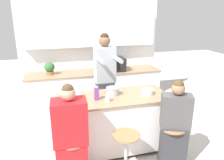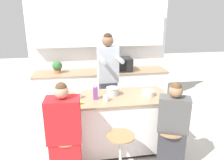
# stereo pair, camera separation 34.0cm
# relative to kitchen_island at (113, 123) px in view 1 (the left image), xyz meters

# --- Properties ---
(ground_plane) EXTENTS (16.00, 16.00, 0.00)m
(ground_plane) POSITION_rel_kitchen_island_xyz_m (0.00, 0.00, -0.47)
(ground_plane) COLOR beige
(wall_back) EXTENTS (3.18, 0.22, 2.70)m
(wall_back) POSITION_rel_kitchen_island_xyz_m (0.00, 1.86, 1.07)
(wall_back) COLOR white
(wall_back) RESTS_ON ground_plane
(back_counter) EXTENTS (2.95, 0.64, 0.93)m
(back_counter) POSITION_rel_kitchen_island_xyz_m (0.00, 1.56, -0.01)
(back_counter) COLOR white
(back_counter) RESTS_ON ground_plane
(kitchen_island) EXTENTS (1.77, 0.76, 0.93)m
(kitchen_island) POSITION_rel_kitchen_island_xyz_m (0.00, 0.00, 0.00)
(kitchen_island) COLOR black
(kitchen_island) RESTS_ON ground_plane
(bar_stool_leftmost) EXTENTS (0.38, 0.38, 0.64)m
(bar_stool_leftmost) POSITION_rel_kitchen_island_xyz_m (-0.71, -0.60, -0.12)
(bar_stool_leftmost) COLOR #997047
(bar_stool_leftmost) RESTS_ON ground_plane
(bar_stool_center) EXTENTS (0.38, 0.38, 0.64)m
(bar_stool_center) POSITION_rel_kitchen_island_xyz_m (0.00, -0.65, -0.12)
(bar_stool_center) COLOR #997047
(bar_stool_center) RESTS_ON ground_plane
(bar_stool_rightmost) EXTENTS (0.38, 0.38, 0.64)m
(bar_stool_rightmost) POSITION_rel_kitchen_island_xyz_m (0.71, -0.63, -0.12)
(bar_stool_rightmost) COLOR #997047
(bar_stool_rightmost) RESTS_ON ground_plane
(person_cooking) EXTENTS (0.39, 0.59, 1.86)m
(person_cooking) POSITION_rel_kitchen_island_xyz_m (0.01, 0.60, 0.47)
(person_cooking) COLOR #383842
(person_cooking) RESTS_ON ground_plane
(person_wrapped_blanket) EXTENTS (0.44, 0.30, 1.41)m
(person_wrapped_blanket) POSITION_rel_kitchen_island_xyz_m (-0.73, -0.64, 0.20)
(person_wrapped_blanket) COLOR red
(person_wrapped_blanket) RESTS_ON ground_plane
(person_seated_near) EXTENTS (0.46, 0.38, 1.34)m
(person_seated_near) POSITION_rel_kitchen_island_xyz_m (0.73, -0.64, 0.13)
(person_seated_near) COLOR #333338
(person_seated_near) RESTS_ON ground_plane
(cooking_pot) EXTENTS (0.29, 0.20, 0.12)m
(cooking_pot) POSITION_rel_kitchen_island_xyz_m (0.01, 0.07, 0.52)
(cooking_pot) COLOR #B7BABC
(cooking_pot) RESTS_ON kitchen_island
(fruit_bowl) EXTENTS (0.20, 0.20, 0.08)m
(fruit_bowl) POSITION_rel_kitchen_island_xyz_m (0.57, -0.03, 0.50)
(fruit_bowl) COLOR silver
(fruit_bowl) RESTS_ON kitchen_island
(coffee_cup_near) EXTENTS (0.12, 0.09, 0.10)m
(coffee_cup_near) POSITION_rel_kitchen_island_xyz_m (-0.53, 0.02, 0.51)
(coffee_cup_near) COLOR white
(coffee_cup_near) RESTS_ON kitchen_island
(coffee_cup_far) EXTENTS (0.11, 0.08, 0.09)m
(coffee_cup_far) POSITION_rel_kitchen_island_xyz_m (-0.13, -0.16, 0.51)
(coffee_cup_far) COLOR white
(coffee_cup_far) RESTS_ON kitchen_island
(banana_bunch) EXTENTS (0.16, 0.11, 0.05)m
(banana_bunch) POSITION_rel_kitchen_island_xyz_m (-0.52, -0.19, 0.48)
(banana_bunch) COLOR yellow
(banana_bunch) RESTS_ON kitchen_island
(juice_carton) EXTENTS (0.07, 0.07, 0.21)m
(juice_carton) POSITION_rel_kitchen_island_xyz_m (-0.28, -0.05, 0.56)
(juice_carton) COLOR #7A428E
(juice_carton) RESTS_ON kitchen_island
(microwave) EXTENTS (0.53, 0.40, 0.29)m
(microwave) POSITION_rel_kitchen_island_xyz_m (0.40, 1.52, 0.61)
(microwave) COLOR black
(microwave) RESTS_ON back_counter
(potted_plant) EXTENTS (0.21, 0.21, 0.27)m
(potted_plant) POSITION_rel_kitchen_island_xyz_m (-0.95, 1.56, 0.60)
(potted_plant) COLOR #A86042
(potted_plant) RESTS_ON back_counter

